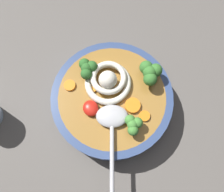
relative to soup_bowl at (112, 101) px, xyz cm
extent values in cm
cube|color=#5B5651|center=(-1.66, 2.89, -5.39)|extent=(109.11, 109.11, 4.23)
cylinder|color=#334775|center=(0.00, 0.00, -0.11)|extent=(24.13, 24.13, 6.34)
cylinder|color=olive|center=(0.00, 0.00, 0.15)|extent=(21.23, 21.23, 5.83)
torus|color=silver|center=(2.59, -0.34, 3.70)|extent=(9.15, 9.15, 1.26)
torus|color=silver|center=(3.19, -0.73, 4.71)|extent=(9.80, 9.80, 1.14)
sphere|color=silver|center=(2.59, -0.34, 5.34)|extent=(3.55, 3.55, 3.55)
ellipsoid|color=#B7B7BC|center=(-3.83, 1.78, 3.87)|extent=(6.52, 7.30, 1.60)
cylinder|color=#B7B7BC|center=(-10.63, 4.94, 3.87)|extent=(13.94, 7.05, 0.80)
ellipsoid|color=red|center=(-0.71, 4.77, 3.79)|extent=(3.21, 2.89, 1.44)
cylinder|color=#7A9E60|center=(0.42, -8.05, 3.78)|extent=(1.34, 1.34, 1.43)
sphere|color=#38752D|center=(0.42, -8.05, 5.81)|extent=(2.63, 2.63, 2.63)
sphere|color=#38752D|center=(1.73, -8.05, 5.57)|extent=(2.63, 2.63, 2.63)
sphere|color=#38752D|center=(-0.77, -7.57, 5.69)|extent=(2.63, 2.63, 2.63)
sphere|color=#38752D|center=(0.42, -9.36, 5.62)|extent=(2.63, 2.63, 2.63)
cylinder|color=#7A9E60|center=(6.49, 2.39, 3.67)|extent=(1.13, 1.13, 1.21)
sphere|color=#2D6628|center=(6.49, 2.39, 5.38)|extent=(2.21, 2.21, 2.21)
sphere|color=#2D6628|center=(7.59, 2.39, 5.18)|extent=(2.21, 2.21, 2.21)
sphere|color=#2D6628|center=(5.48, 2.79, 5.28)|extent=(2.21, 2.21, 2.21)
sphere|color=#2D6628|center=(6.49, 1.28, 5.22)|extent=(2.21, 2.21, 2.21)
cylinder|color=#7A9E60|center=(-7.08, -0.77, 3.61)|extent=(1.01, 1.01, 1.08)
sphere|color=#478938|center=(-7.08, -0.77, 5.14)|extent=(1.98, 1.98, 1.98)
sphere|color=#478938|center=(-6.09, -0.77, 4.96)|extent=(1.98, 1.98, 1.98)
sphere|color=#478938|center=(-7.98, -0.41, 5.05)|extent=(1.98, 1.98, 1.98)
sphere|color=#478938|center=(-7.08, -1.76, 4.99)|extent=(1.98, 1.98, 1.98)
cylinder|color=orange|center=(5.46, 6.68, 3.30)|extent=(2.29, 2.29, 0.47)
cylinder|color=orange|center=(-3.50, -2.72, 3.43)|extent=(3.00, 3.00, 0.73)
cylinder|color=orange|center=(3.14, 3.26, 3.30)|extent=(2.08, 2.08, 0.47)
cylinder|color=orange|center=(-6.27, -3.85, 3.32)|extent=(2.09, 2.09, 0.50)
camera|label=1|loc=(-12.33, 5.74, 44.70)|focal=35.94mm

